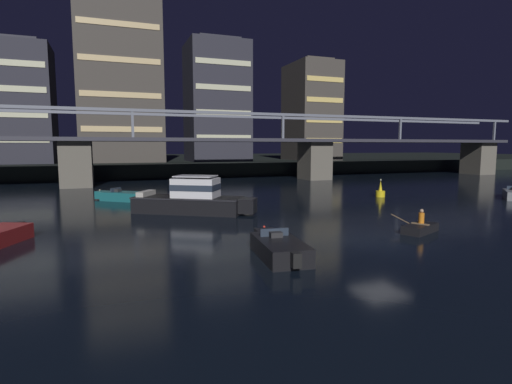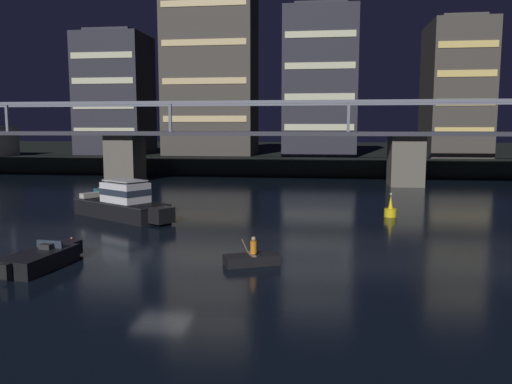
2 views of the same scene
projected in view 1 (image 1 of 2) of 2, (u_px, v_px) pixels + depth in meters
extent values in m
plane|color=black|center=(381.00, 245.00, 20.19)|extent=(400.00, 400.00, 0.00)
cube|color=black|center=(163.00, 162.00, 99.38)|extent=(240.00, 80.00, 2.20)
cube|color=#605B51|center=(77.00, 164.00, 48.83)|extent=(3.60, 4.40, 5.55)
cube|color=#605B51|center=(315.00, 161.00, 60.06)|extent=(3.60, 4.40, 5.55)
cube|color=#605B51|center=(478.00, 158.00, 71.29)|extent=(3.60, 4.40, 5.55)
cube|color=#33333D|center=(208.00, 140.00, 54.10)|extent=(104.02, 6.40, 0.45)
cube|color=slate|center=(213.00, 113.00, 51.01)|extent=(104.02, 0.36, 0.36)
cube|color=slate|center=(202.00, 116.00, 56.42)|extent=(104.02, 0.36, 0.36)
cube|color=slate|center=(133.00, 124.00, 47.82)|extent=(0.30, 0.30, 3.20)
cube|color=slate|center=(283.00, 127.00, 54.56)|extent=(0.30, 0.30, 3.20)
cube|color=slate|center=(400.00, 129.00, 61.30)|extent=(0.30, 0.30, 3.20)
cube|color=slate|center=(494.00, 130.00, 68.04)|extent=(0.30, 0.30, 3.20)
cube|color=#282833|center=(18.00, 104.00, 63.52)|extent=(10.46, 9.22, 18.63)
cube|color=beige|center=(14.00, 140.00, 59.81)|extent=(9.62, 0.10, 0.90)
cube|color=beige|center=(12.00, 114.00, 59.39)|extent=(9.62, 0.10, 0.90)
cube|color=beige|center=(10.00, 88.00, 58.97)|extent=(9.62, 0.10, 0.90)
cube|color=beige|center=(8.00, 62.00, 58.54)|extent=(9.62, 0.10, 0.90)
cube|color=#282833|center=(13.00, 42.00, 62.43)|extent=(7.32, 6.45, 0.60)
cube|color=#423D38|center=(120.00, 82.00, 68.44)|extent=(13.64, 9.36, 27.42)
cube|color=beige|center=(123.00, 129.00, 64.96)|extent=(12.55, 0.10, 0.90)
cube|color=beige|center=(122.00, 95.00, 64.34)|extent=(12.55, 0.10, 0.90)
cube|color=beige|center=(120.00, 59.00, 63.72)|extent=(12.55, 0.10, 0.90)
cube|color=beige|center=(119.00, 23.00, 63.09)|extent=(12.55, 0.10, 0.90)
cube|color=#282833|center=(217.00, 103.00, 73.93)|extent=(10.65, 9.99, 21.32)
cube|color=beige|center=(224.00, 137.00, 69.96)|extent=(9.80, 0.10, 0.90)
cube|color=beige|center=(224.00, 113.00, 69.47)|extent=(9.80, 0.10, 0.90)
cube|color=beige|center=(224.00, 87.00, 68.99)|extent=(9.80, 0.10, 0.90)
cube|color=beige|center=(224.00, 62.00, 68.51)|extent=(9.80, 0.10, 0.90)
cube|color=#282833|center=(216.00, 41.00, 72.69)|extent=(7.46, 6.99, 0.60)
cube|color=#423D38|center=(311.00, 112.00, 80.74)|extent=(8.39, 10.92, 19.03)
cube|color=#F2D172|center=(324.00, 141.00, 76.26)|extent=(7.72, 0.10, 0.90)
cube|color=#F2D172|center=(325.00, 120.00, 75.82)|extent=(7.72, 0.10, 0.90)
cube|color=#F2D172|center=(325.00, 100.00, 75.39)|extent=(7.72, 0.10, 0.90)
cube|color=#F2D172|center=(325.00, 79.00, 74.96)|extent=(7.72, 0.10, 0.90)
cube|color=#423D38|center=(312.00, 62.00, 79.63)|extent=(5.87, 7.64, 0.60)
cube|color=black|center=(188.00, 205.00, 29.87)|extent=(8.16, 6.46, 1.20)
cube|color=black|center=(248.00, 206.00, 28.92)|extent=(1.69, 1.80, 1.04)
cube|color=black|center=(188.00, 197.00, 29.80)|extent=(8.27, 6.57, 0.10)
cube|color=white|center=(196.00, 188.00, 29.60)|extent=(3.83, 3.48, 1.40)
cube|color=#283342|center=(196.00, 187.00, 29.59)|extent=(3.88, 3.54, 0.44)
cube|color=silver|center=(196.00, 176.00, 29.50)|extent=(3.44, 3.13, 0.08)
cube|color=#B7B2A8|center=(146.00, 193.00, 30.48)|extent=(1.62, 2.08, 0.36)
cube|color=black|center=(21.00, 227.00, 22.14)|extent=(0.48, 0.48, 0.60)
cube|color=gray|center=(512.00, 192.00, 39.75)|extent=(1.34, 1.34, 0.70)
sphere|color=red|center=(512.00, 187.00, 39.93)|extent=(0.12, 0.12, 0.12)
cube|color=#196066|center=(124.00, 196.00, 36.53)|extent=(4.16, 3.87, 0.80)
cube|color=#196066|center=(102.00, 195.00, 37.31)|extent=(1.32, 1.34, 0.70)
cube|color=#283342|center=(116.00, 190.00, 36.74)|extent=(0.93, 1.11, 0.36)
cube|color=#262628|center=(118.00, 190.00, 36.67)|extent=(0.66, 0.69, 0.24)
cube|color=black|center=(144.00, 196.00, 35.82)|extent=(0.51, 0.51, 0.60)
sphere|color=beige|center=(100.00, 190.00, 37.34)|extent=(0.12, 0.12, 0.12)
cube|color=black|center=(280.00, 249.00, 17.81)|extent=(2.22, 4.08, 0.80)
cube|color=black|center=(265.00, 236.00, 20.12)|extent=(1.08, 1.00, 0.70)
cube|color=#283342|center=(274.00, 232.00, 18.56)|extent=(1.35, 0.25, 0.36)
cube|color=#262628|center=(276.00, 235.00, 18.33)|extent=(0.60, 0.46, 0.24)
cube|color=black|center=(296.00, 260.00, 15.72)|extent=(0.40, 0.40, 0.60)
sphere|color=red|center=(264.00, 227.00, 20.31)|extent=(0.12, 0.12, 0.12)
cylinder|color=yellow|center=(380.00, 194.00, 39.27)|extent=(0.90, 0.90, 0.60)
cone|color=yellow|center=(381.00, 186.00, 39.18)|extent=(0.36, 0.36, 1.00)
sphere|color=#F2EAB2|center=(381.00, 180.00, 39.11)|extent=(0.16, 0.16, 0.16)
cube|color=black|center=(420.00, 228.00, 23.04)|extent=(2.82, 2.06, 0.48)
cube|color=#7F6647|center=(420.00, 224.00, 23.01)|extent=(0.58, 0.99, 0.06)
cylinder|color=orange|center=(421.00, 218.00, 23.04)|extent=(0.32, 0.32, 0.60)
sphere|color=tan|center=(422.00, 211.00, 22.99)|extent=(0.22, 0.22, 0.22)
cylinder|color=olive|center=(403.00, 220.00, 23.75)|extent=(0.66, 1.41, 0.59)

